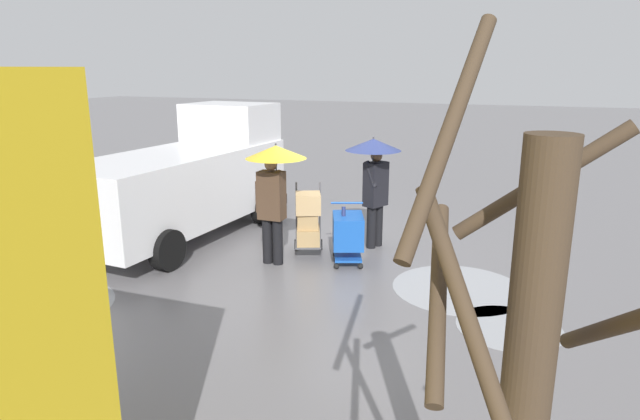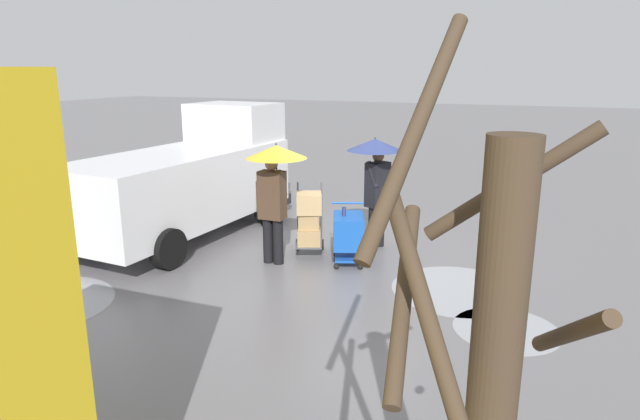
# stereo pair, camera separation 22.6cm
# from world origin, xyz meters

# --- Properties ---
(ground_plane) EXTENTS (90.00, 90.00, 0.00)m
(ground_plane) POSITION_xyz_m (0.00, 0.00, 0.00)
(ground_plane) COLOR slate
(slush_patch_under_van) EXTENTS (2.23, 2.23, 0.01)m
(slush_patch_under_van) POSITION_xyz_m (3.64, 4.09, 0.00)
(slush_patch_under_van) COLOR #999BA0
(slush_patch_under_van) RESTS_ON ground
(slush_patch_mid_street) EXTENTS (1.40, 1.40, 0.01)m
(slush_patch_mid_street) POSITION_xyz_m (-2.82, 2.20, 0.00)
(slush_patch_mid_street) COLOR #999BA0
(slush_patch_mid_street) RESTS_ON ground
(slush_patch_far_side) EXTENTS (2.07, 2.07, 0.01)m
(slush_patch_far_side) POSITION_xyz_m (-2.00, 1.08, 0.00)
(slush_patch_far_side) COLOR #999BA0
(slush_patch_far_side) RESTS_ON ground
(cargo_van_parked_right) EXTENTS (2.39, 5.43, 2.60)m
(cargo_van_parked_right) POSITION_xyz_m (3.65, 0.17, 1.18)
(cargo_van_parked_right) COLOR white
(cargo_van_parked_right) RESTS_ON ground
(shopping_cart_vendor) EXTENTS (0.82, 0.96, 1.04)m
(shopping_cart_vendor) POSITION_xyz_m (0.01, 0.62, 0.57)
(shopping_cart_vendor) COLOR #1951B2
(shopping_cart_vendor) RESTS_ON ground
(hand_dolly_boxes) EXTENTS (0.73, 0.84, 1.32)m
(hand_dolly_boxes) POSITION_xyz_m (0.84, 0.46, 0.67)
(hand_dolly_boxes) COLOR #515156
(hand_dolly_boxes) RESTS_ON ground
(pedestrian_pink_side) EXTENTS (1.04, 1.04, 2.15)m
(pedestrian_pink_side) POSITION_xyz_m (1.18, 1.12, 1.58)
(pedestrian_pink_side) COLOR black
(pedestrian_pink_side) RESTS_ON ground
(pedestrian_black_side) EXTENTS (1.04, 1.04, 2.15)m
(pedestrian_black_side) POSITION_xyz_m (-0.15, -0.41, 1.58)
(pedestrian_black_side) COLOR black
(pedestrian_black_side) RESTS_ON ground
(bare_tree_near) EXTENTS (1.07, 1.18, 3.64)m
(bare_tree_near) POSITION_xyz_m (-2.99, 6.85, 1.72)
(bare_tree_near) COLOR #423323
(bare_tree_near) RESTS_ON ground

